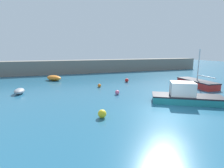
{
  "coord_description": "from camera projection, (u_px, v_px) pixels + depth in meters",
  "views": [
    {
      "loc": [
        -8.32,
        -10.34,
        4.63
      ],
      "look_at": [
        -1.61,
        9.29,
        0.62
      ],
      "focal_mm": 28.0,
      "sensor_mm": 36.0,
      "label": 1
    }
  ],
  "objects": [
    {
      "name": "ground_plane",
      "position": [
        172.0,
        114.0,
        13.14
      ],
      "size": [
        120.0,
        120.0,
        0.2
      ],
      "primitive_type": "cube",
      "color": "#235B7A"
    },
    {
      "name": "harbor_breakwater",
      "position": [
        94.0,
        66.0,
        37.21
      ],
      "size": [
        50.47,
        3.15,
        2.66
      ],
      "primitive_type": "cube",
      "color": "slate",
      "rests_on": "ground_plane"
    },
    {
      "name": "cabin_cruiser_white",
      "position": [
        185.0,
        96.0,
        15.57
      ],
      "size": [
        6.23,
        4.76,
        1.88
      ],
      "rotation": [
        0.0,
        0.0,
        5.76
      ],
      "color": "teal",
      "rests_on": "ground_plane"
    },
    {
      "name": "open_tender_yellow",
      "position": [
        54.0,
        78.0,
        27.22
      ],
      "size": [
        2.81,
        2.99,
        0.81
      ],
      "rotation": [
        0.0,
        0.0,
        2.26
      ],
      "color": "orange",
      "rests_on": "ground_plane"
    },
    {
      "name": "dinghy_near_pier",
      "position": [
        19.0,
        91.0,
        18.84
      ],
      "size": [
        1.15,
        2.0,
        0.59
      ],
      "rotation": [
        0.0,
        0.0,
        4.62
      ],
      "color": "gray",
      "rests_on": "ground_plane"
    },
    {
      "name": "sailboat_short_mast",
      "position": [
        197.0,
        83.0,
        22.59
      ],
      "size": [
        2.26,
        5.87,
        4.77
      ],
      "rotation": [
        0.0,
        0.0,
        1.51
      ],
      "color": "red",
      "rests_on": "ground_plane"
    },
    {
      "name": "mooring_buoy_red",
      "position": [
        127.0,
        80.0,
        25.85
      ],
      "size": [
        0.55,
        0.55,
        0.55
      ],
      "primitive_type": "sphere",
      "color": "red",
      "rests_on": "ground_plane"
    },
    {
      "name": "mooring_buoy_yellow",
      "position": [
        102.0,
        114.0,
        12.12
      ],
      "size": [
        0.59,
        0.59,
        0.59
      ],
      "primitive_type": "sphere",
      "color": "yellow",
      "rests_on": "ground_plane"
    },
    {
      "name": "mooring_buoy_pink",
      "position": [
        117.0,
        92.0,
        18.55
      ],
      "size": [
        0.47,
        0.47,
        0.47
      ],
      "primitive_type": "sphere",
      "color": "#EA668C",
      "rests_on": "ground_plane"
    },
    {
      "name": "mooring_buoy_orange",
      "position": [
        99.0,
        86.0,
        22.23
      ],
      "size": [
        0.45,
        0.45,
        0.45
      ],
      "primitive_type": "sphere",
      "color": "orange",
      "rests_on": "ground_plane"
    }
  ]
}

